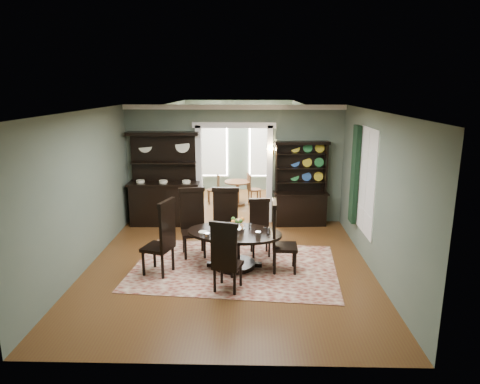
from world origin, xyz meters
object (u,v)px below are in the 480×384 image
object	(u,v)px
dining_table	(234,242)
welsh_dresser	(300,195)
parlor_table	(238,189)
sideboard	(164,192)

from	to	relation	value
dining_table	welsh_dresser	xyz separation A→B (m)	(1.57, 2.74, 0.26)
dining_table	parlor_table	size ratio (longest dim) A/B	2.64
dining_table	sideboard	bearing A→B (deg)	136.60
welsh_dresser	sideboard	bearing A→B (deg)	176.34
parlor_table	welsh_dresser	bearing A→B (deg)	-47.23
welsh_dresser	dining_table	bearing A→B (deg)	-124.20
dining_table	welsh_dresser	bearing A→B (deg)	71.88
welsh_dresser	parlor_table	bearing A→B (deg)	128.39
parlor_table	dining_table	bearing A→B (deg)	-88.99
dining_table	parlor_table	distance (m)	4.52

